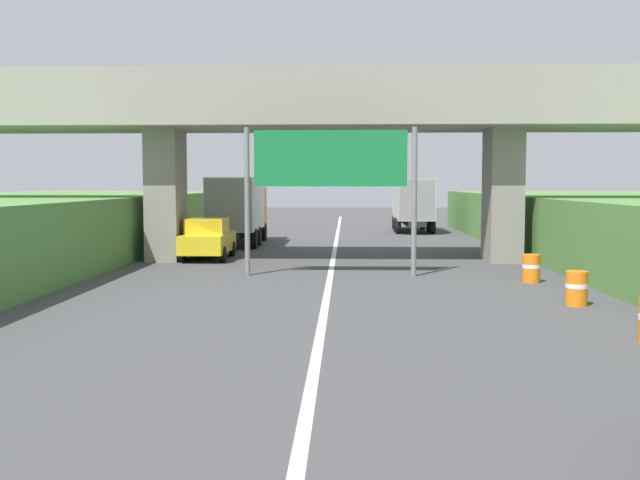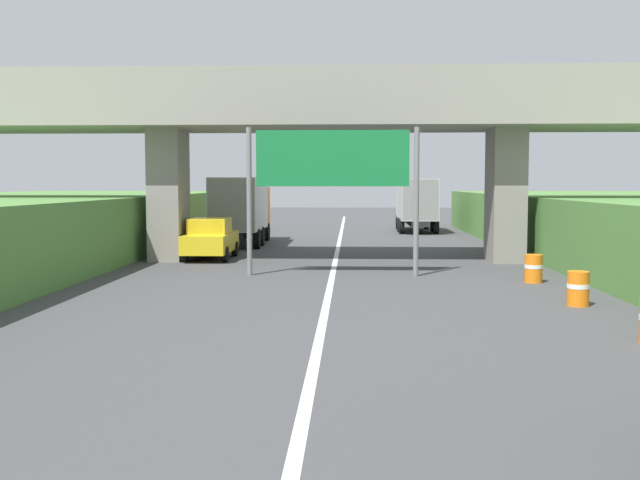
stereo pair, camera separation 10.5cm
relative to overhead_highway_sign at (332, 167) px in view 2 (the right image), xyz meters
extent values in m
cube|color=white|center=(0.00, -1.69, -3.70)|extent=(0.20, 93.89, 0.01)
cube|color=gray|center=(0.00, 5.05, 2.20)|extent=(40.00, 4.80, 1.10)
cube|color=gray|center=(0.00, 2.83, 3.30)|extent=(40.00, 0.36, 1.10)
cube|color=gray|center=(0.00, 7.27, 3.30)|extent=(40.00, 0.36, 1.10)
cube|color=gray|center=(-6.87, 5.05, -1.03)|extent=(1.30, 2.20, 5.36)
cube|color=gray|center=(6.87, 5.05, -1.03)|extent=(1.30, 2.20, 5.36)
cylinder|color=slate|center=(-2.85, 0.00, -1.18)|extent=(0.18, 0.18, 5.06)
cylinder|color=slate|center=(2.85, 0.00, -1.18)|extent=(0.18, 0.18, 5.06)
cube|color=#167238|center=(0.00, 0.00, 0.30)|extent=(5.20, 0.12, 1.90)
cube|color=white|center=(0.00, -0.01, 0.30)|extent=(4.89, 0.01, 1.67)
cube|color=black|center=(-5.00, 12.95, -3.05)|extent=(1.10, 7.30, 0.36)
cube|color=orange|center=(-5.00, 15.55, -1.82)|extent=(2.10, 2.10, 2.10)
cube|color=#2D3842|center=(-5.00, 16.57, -1.52)|extent=(1.89, 0.06, 0.90)
cube|color=silver|center=(-5.00, 11.90, -1.57)|extent=(2.30, 5.20, 2.60)
cube|color=#A8A8A4|center=(-5.00, 9.32, -1.57)|extent=(2.21, 0.04, 2.50)
cylinder|color=black|center=(-5.97, 15.55, -3.23)|extent=(0.30, 0.96, 0.96)
cylinder|color=black|center=(-4.03, 15.55, -3.23)|extent=(0.30, 0.96, 0.96)
cylinder|color=black|center=(-6.07, 10.47, -3.23)|extent=(0.30, 0.96, 0.96)
cylinder|color=black|center=(-3.93, 10.47, -3.23)|extent=(0.30, 0.96, 0.96)
cylinder|color=black|center=(-6.07, 12.16, -3.23)|extent=(0.30, 0.96, 0.96)
cylinder|color=black|center=(-3.93, 12.16, -3.23)|extent=(0.30, 0.96, 0.96)
cube|color=black|center=(4.87, 23.83, -3.05)|extent=(1.10, 7.30, 0.36)
cube|color=silver|center=(4.87, 26.43, -1.82)|extent=(2.10, 2.10, 2.10)
cube|color=#2D3842|center=(4.87, 27.45, -1.52)|extent=(1.89, 0.06, 0.90)
cube|color=#B7B7B2|center=(4.87, 22.78, -1.57)|extent=(2.30, 5.20, 2.60)
cube|color=gray|center=(4.87, 20.20, -1.57)|extent=(2.21, 0.04, 2.50)
cylinder|color=black|center=(3.90, 26.43, -3.23)|extent=(0.30, 0.96, 0.96)
cylinder|color=black|center=(5.84, 26.43, -3.23)|extent=(0.30, 0.96, 0.96)
cylinder|color=black|center=(3.80, 21.35, -3.23)|extent=(0.30, 0.96, 0.96)
cylinder|color=black|center=(5.94, 21.35, -3.23)|extent=(0.30, 0.96, 0.96)
cylinder|color=black|center=(3.80, 23.04, -3.23)|extent=(0.30, 0.96, 0.96)
cylinder|color=black|center=(5.94, 23.04, -3.23)|extent=(0.30, 0.96, 0.96)
cube|color=gold|center=(-5.23, 5.47, -3.01)|extent=(1.76, 4.10, 0.76)
cube|color=gold|center=(-5.23, 5.32, -2.31)|extent=(1.56, 1.90, 0.64)
cube|color=#2D3842|center=(-5.23, 4.40, -2.31)|extent=(1.44, 0.06, 0.54)
cylinder|color=black|center=(-6.05, 6.74, -3.39)|extent=(0.22, 0.64, 0.64)
cylinder|color=black|center=(-4.41, 6.74, -3.39)|extent=(0.22, 0.64, 0.64)
cylinder|color=black|center=(-6.05, 4.20, -3.39)|extent=(0.22, 0.64, 0.64)
cylinder|color=black|center=(-4.41, 4.20, -3.39)|extent=(0.22, 0.64, 0.64)
cylinder|color=orange|center=(6.51, -6.07, -3.26)|extent=(0.56, 0.56, 0.90)
cylinder|color=white|center=(6.51, -6.07, -3.18)|extent=(0.57, 0.57, 0.12)
cylinder|color=orange|center=(6.46, -1.52, -3.26)|extent=(0.56, 0.56, 0.90)
cylinder|color=white|center=(6.46, -1.52, -3.18)|extent=(0.57, 0.57, 0.12)
camera|label=1|loc=(0.54, -25.52, -0.53)|focal=42.04mm
camera|label=2|loc=(0.64, -25.51, -0.53)|focal=42.04mm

